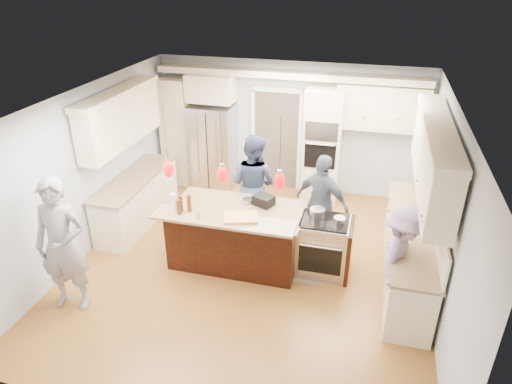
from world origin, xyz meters
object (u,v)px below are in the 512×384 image
Objects in this scene: refrigerator at (213,147)px; island_range at (325,246)px; person_bar_end at (62,246)px; person_far_left at (253,184)px; kitchen_island at (237,235)px.

island_range is (2.71, -2.49, -0.44)m from refrigerator.
person_bar_end is 3.30m from person_far_left.
refrigerator is at bearing -32.02° from person_far_left.
person_bar_end is (-1.95, -1.63, 0.50)m from kitchen_island.
person_bar_end is 1.08× the size of person_far_left.
person_bar_end reaches higher than island_range.
person_bar_end reaches higher than person_far_left.
person_far_left is (-1.41, 0.94, 0.46)m from island_range.
person_bar_end reaches higher than kitchen_island.
kitchen_island is 2.59m from person_bar_end.
refrigerator is at bearing 72.37° from person_bar_end.
person_bar_end is (-0.65, -4.20, 0.09)m from refrigerator.
kitchen_island is 1.06× the size of person_bar_end.
island_range is 0.47× the size of person_bar_end.
refrigerator is 1.96× the size of island_range.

